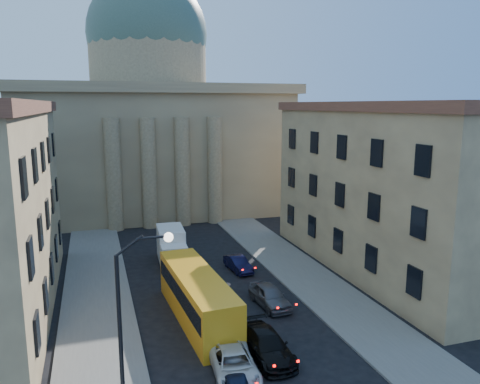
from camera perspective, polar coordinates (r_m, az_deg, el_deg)
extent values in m
cube|color=#615D58|center=(33.42, -16.92, -15.33)|extent=(5.00, 60.00, 0.15)
cube|color=#615D58|center=(37.39, 10.75, -12.18)|extent=(5.00, 60.00, 0.15)
cube|color=#78644A|center=(68.98, -10.74, 5.06)|extent=(34.00, 26.00, 16.00)
cube|color=#78644A|center=(68.71, -10.99, 12.04)|extent=(35.50, 27.50, 1.20)
cylinder|color=#78644A|center=(68.91, -11.10, 15.04)|extent=(16.00, 16.00, 8.00)
sphere|color=#496354|center=(69.34, -11.22, 18.33)|extent=(16.40, 16.40, 16.40)
cube|color=#78644A|center=(72.91, 6.16, 3.49)|extent=(13.00, 13.00, 11.00)
cone|color=brown|center=(72.38, 6.28, 9.39)|extent=(26.02, 26.02, 4.00)
cylinder|color=#78644A|center=(55.60, -15.15, 2.02)|extent=(1.80, 1.80, 13.00)
cylinder|color=#78644A|center=(55.90, -11.05, 2.24)|extent=(1.80, 1.80, 13.00)
cylinder|color=#78644A|center=(56.49, -7.02, 2.44)|extent=(1.80, 1.80, 13.00)
cylinder|color=#78644A|center=(57.35, -3.09, 2.63)|extent=(1.80, 1.80, 13.00)
cube|color=tan|center=(43.15, 18.52, 0.12)|extent=(11.00, 26.00, 14.00)
cube|color=brown|center=(42.51, 19.10, 9.84)|extent=(11.60, 26.60, 0.80)
cylinder|color=black|center=(22.73, -14.37, -17.08)|extent=(0.20, 0.20, 8.00)
cylinder|color=black|center=(21.12, -13.42, -6.44)|extent=(1.30, 0.12, 0.96)
cylinder|color=black|center=(21.12, -10.74, -5.48)|extent=(1.30, 0.12, 0.12)
sphere|color=white|center=(21.23, -8.71, -5.48)|extent=(0.44, 0.44, 0.44)
imported|color=silver|center=(26.79, -0.74, -20.27)|extent=(2.74, 5.17, 1.38)
imported|color=black|center=(28.48, 3.35, -18.15)|extent=(2.22, 5.19, 1.49)
imported|color=#525258|center=(34.86, 3.64, -12.50)|extent=(2.17, 4.66, 1.54)
imported|color=black|center=(41.65, -0.23, -8.75)|extent=(1.79, 4.01, 1.28)
cube|color=orange|center=(32.55, -5.25, -12.62)|extent=(3.31, 11.67, 3.25)
cube|color=black|center=(32.35, -5.26, -11.77)|extent=(3.33, 11.05, 1.15)
cylinder|color=black|center=(29.14, -4.91, -17.96)|extent=(0.38, 1.07, 1.05)
cylinder|color=black|center=(29.71, -0.84, -17.32)|extent=(0.38, 1.07, 1.05)
cylinder|color=black|center=(36.51, -8.68, -11.93)|extent=(0.38, 1.07, 1.05)
cylinder|color=black|center=(36.97, -5.44, -11.56)|extent=(0.38, 1.07, 1.05)
cube|color=silver|center=(42.01, -8.04, -7.93)|extent=(2.36, 2.46, 2.33)
cube|color=black|center=(40.87, -7.88, -8.03)|extent=(2.13, 0.24, 1.07)
cube|color=silver|center=(44.33, -8.43, -6.22)|extent=(2.57, 4.20, 3.00)
cylinder|color=black|center=(41.80, -9.29, -9.11)|extent=(0.32, 0.89, 0.87)
cylinder|color=black|center=(41.99, -6.63, -8.95)|extent=(0.32, 0.89, 0.87)
cylinder|color=black|center=(45.46, -9.73, -7.50)|extent=(0.32, 0.89, 0.87)
cylinder|color=black|center=(45.63, -7.28, -7.36)|extent=(0.32, 0.89, 0.87)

